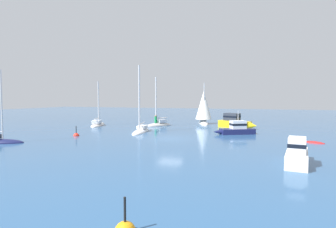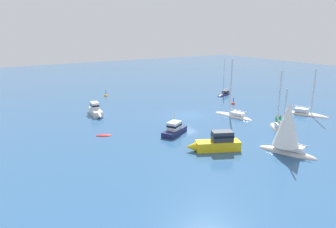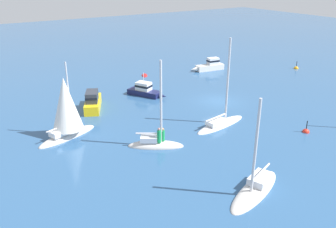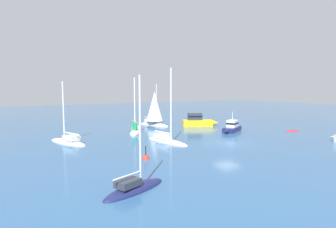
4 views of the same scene
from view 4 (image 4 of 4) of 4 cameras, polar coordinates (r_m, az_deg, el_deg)
name	(u,v)px [view 4 (image 4 of 4)]	position (r m, az deg, el deg)	size (l,w,h in m)	color
ground_plane	(227,143)	(32.20, 11.67, -5.76)	(160.00, 160.00, 0.00)	#2D5684
sailboat	(135,188)	(17.81, -6.68, -14.49)	(3.01, 4.98, 7.31)	#191E4C
skiff	(292,131)	(43.68, 23.45, -3.16)	(1.56, 2.08, 0.32)	#B21E1E
ketch	(154,110)	(45.90, -2.73, 0.78)	(6.03, 3.42, 7.15)	silver
cabin_cruiser	(199,121)	(45.26, 6.10, -1.42)	(3.60, 5.68, 2.07)	yellow
ketch_1	(136,131)	(38.67, -6.48, -3.44)	(4.67, 3.66, 7.89)	silver
sloop	(68,141)	(33.70, -19.26, -5.17)	(6.39, 3.71, 7.20)	silver
powerboat	(232,127)	(40.59, 12.57, -2.59)	(3.28, 4.86, 2.74)	#191E4C
sailboat_1	(167,140)	(32.33, -0.23, -5.18)	(6.54, 2.55, 8.60)	white
mooring_buoy	(146,159)	(25.07, -4.44, -8.84)	(0.65, 0.65, 1.45)	red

